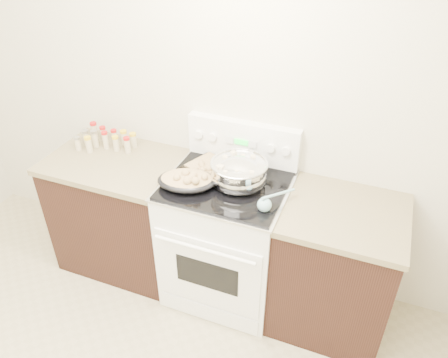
% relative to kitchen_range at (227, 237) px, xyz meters
% --- Properties ---
extents(counter_left, '(0.93, 0.67, 0.92)m').
position_rel_kitchen_range_xyz_m(counter_left, '(-0.83, 0.01, -0.03)').
color(counter_left, black).
rests_on(counter_left, ground).
extents(counter_right, '(0.73, 0.67, 0.92)m').
position_rel_kitchen_range_xyz_m(counter_right, '(0.73, 0.01, -0.03)').
color(counter_right, black).
rests_on(counter_right, ground).
extents(kitchen_range, '(0.78, 0.73, 1.22)m').
position_rel_kitchen_range_xyz_m(kitchen_range, '(0.00, 0.00, 0.00)').
color(kitchen_range, white).
rests_on(kitchen_range, ground).
extents(mixing_bowl, '(0.41, 0.41, 0.21)m').
position_rel_kitchen_range_xyz_m(mixing_bowl, '(0.07, 0.00, 0.53)').
color(mixing_bowl, silver).
rests_on(mixing_bowl, kitchen_range).
extents(roasting_pan, '(0.42, 0.34, 0.11)m').
position_rel_kitchen_range_xyz_m(roasting_pan, '(-0.21, -0.13, 0.50)').
color(roasting_pan, black).
rests_on(roasting_pan, kitchen_range).
extents(baking_sheet, '(0.46, 0.40, 0.06)m').
position_rel_kitchen_range_xyz_m(baking_sheet, '(-0.12, 0.08, 0.47)').
color(baking_sheet, black).
rests_on(baking_sheet, kitchen_range).
extents(wooden_spoon, '(0.18, 0.19, 0.04)m').
position_rel_kitchen_range_xyz_m(wooden_spoon, '(-0.21, -0.04, 0.46)').
color(wooden_spoon, '#A66D4C').
rests_on(wooden_spoon, kitchen_range).
extents(blue_ladle, '(0.17, 0.26, 0.10)m').
position_rel_kitchen_range_xyz_m(blue_ladle, '(0.30, -0.17, 0.49)').
color(blue_ladle, '#7FB2BE').
rests_on(blue_ladle, kitchen_range).
extents(spice_jars, '(0.39, 0.23, 0.13)m').
position_rel_kitchen_range_xyz_m(spice_jars, '(-0.99, 0.14, 0.49)').
color(spice_jars, '#BFB28C').
rests_on(spice_jars, counter_left).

